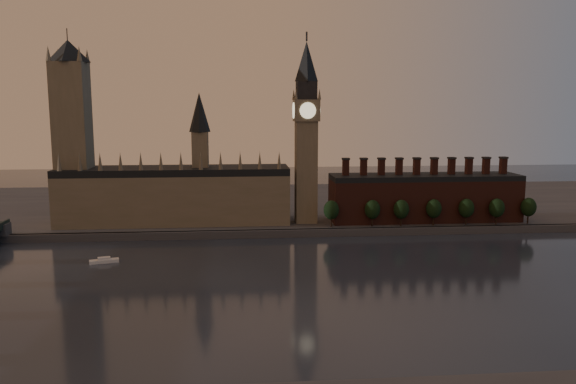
% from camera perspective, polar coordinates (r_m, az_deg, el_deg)
% --- Properties ---
extents(ground, '(900.00, 900.00, 0.00)m').
position_cam_1_polar(ground, '(219.91, 2.60, -9.90)').
color(ground, black).
rests_on(ground, ground).
extents(north_bank, '(900.00, 182.00, 4.00)m').
position_cam_1_polar(north_bank, '(391.65, -0.81, -1.36)').
color(north_bank, '#49494E').
rests_on(north_bank, ground).
extents(palace_of_westminster, '(130.00, 30.30, 74.00)m').
position_cam_1_polar(palace_of_westminster, '(327.26, -11.32, -0.02)').
color(palace_of_westminster, '#796B56').
rests_on(palace_of_westminster, north_bank).
extents(victoria_tower, '(24.00, 24.00, 108.00)m').
position_cam_1_polar(victoria_tower, '(334.85, -21.07, 6.21)').
color(victoria_tower, '#796B56').
rests_on(victoria_tower, north_bank).
extents(big_ben, '(15.00, 15.00, 107.00)m').
position_cam_1_polar(big_ben, '(319.22, 1.86, 6.28)').
color(big_ben, '#796B56').
rests_on(big_ben, north_bank).
extents(chimney_block, '(110.00, 25.00, 37.00)m').
position_cam_1_polar(chimney_block, '(338.54, 13.68, -0.47)').
color(chimney_block, '#4F251E').
rests_on(chimney_block, north_bank).
extents(embankment_tree_0, '(8.60, 8.60, 14.88)m').
position_cam_1_polar(embankment_tree_0, '(311.34, 4.42, -1.84)').
color(embankment_tree_0, black).
rests_on(embankment_tree_0, north_bank).
extents(embankment_tree_1, '(8.60, 8.60, 14.88)m').
position_cam_1_polar(embankment_tree_1, '(315.66, 8.57, -1.77)').
color(embankment_tree_1, black).
rests_on(embankment_tree_1, north_bank).
extents(embankment_tree_2, '(8.60, 8.60, 14.88)m').
position_cam_1_polar(embankment_tree_2, '(319.09, 11.44, -1.73)').
color(embankment_tree_2, black).
rests_on(embankment_tree_2, north_bank).
extents(embankment_tree_3, '(8.60, 8.60, 14.88)m').
position_cam_1_polar(embankment_tree_3, '(325.02, 14.59, -1.65)').
color(embankment_tree_3, black).
rests_on(embankment_tree_3, north_bank).
extents(embankment_tree_4, '(8.60, 8.60, 14.88)m').
position_cam_1_polar(embankment_tree_4, '(331.84, 17.67, -1.57)').
color(embankment_tree_4, black).
rests_on(embankment_tree_4, north_bank).
extents(embankment_tree_5, '(8.60, 8.60, 14.88)m').
position_cam_1_polar(embankment_tree_5, '(338.11, 20.45, -1.53)').
color(embankment_tree_5, black).
rests_on(embankment_tree_5, north_bank).
extents(embankment_tree_6, '(8.60, 8.60, 14.88)m').
position_cam_1_polar(embankment_tree_6, '(347.54, 23.24, -1.42)').
color(embankment_tree_6, black).
rests_on(embankment_tree_6, north_bank).
extents(river_boat, '(13.31, 6.95, 2.56)m').
position_cam_1_polar(river_boat, '(269.27, -18.18, -6.63)').
color(river_boat, white).
rests_on(river_boat, ground).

